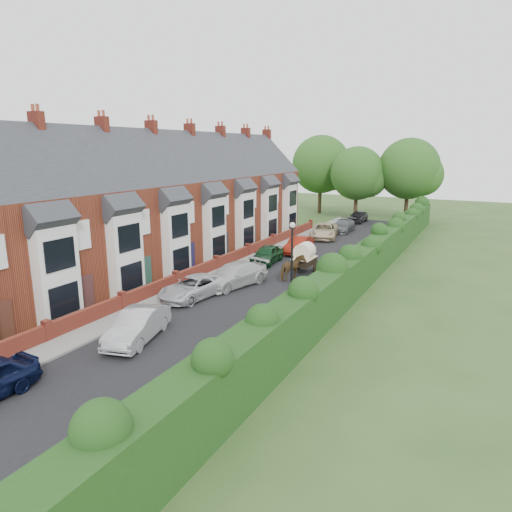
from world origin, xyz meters
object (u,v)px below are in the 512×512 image
(lamppost, at_px, (292,256))
(car_green, at_px, (267,254))
(car_silver_b, at_px, (194,287))
(car_white, at_px, (234,275))
(horse, at_px, (292,268))
(car_red, at_px, (299,245))
(car_grey, at_px, (343,226))
(car_silver_a, at_px, (138,326))
(car_beige, at_px, (324,231))
(car_black, at_px, (358,217))
(horse_cart, at_px, (304,256))

(lamppost, bearing_deg, car_green, 122.99)
(car_silver_b, relative_size, car_white, 0.92)
(car_white, relative_size, horse, 2.57)
(car_red, height_order, car_grey, car_red)
(car_grey, bearing_deg, car_green, -95.79)
(car_silver_a, distance_m, car_red, 21.03)
(car_beige, xyz_separation_m, horse, (3.16, -15.67, 0.11))
(car_red, bearing_deg, lamppost, -73.00)
(car_red, relative_size, car_grey, 0.92)
(car_black, height_order, horse_cart, horse_cart)
(horse_cart, bearing_deg, car_red, 115.89)
(lamppost, xyz_separation_m, horse, (-2.50, 6.08, -2.43))
(car_black, xyz_separation_m, horse_cart, (2.84, -25.12, 0.57))
(car_silver_b, distance_m, car_black, 33.72)
(horse, relative_size, horse_cart, 0.65)
(car_silver_b, relative_size, car_black, 1.13)
(lamppost, distance_m, car_grey, 26.76)
(car_grey, bearing_deg, car_red, -93.33)
(car_beige, relative_size, horse_cart, 1.72)
(car_white, relative_size, car_beige, 0.97)
(horse, bearing_deg, lamppost, 128.15)
(car_grey, height_order, horse_cart, horse_cart)
(car_silver_a, height_order, car_white, car_white)
(car_red, relative_size, horse, 2.12)
(car_green, bearing_deg, horse_cart, -24.19)
(car_silver_a, xyz_separation_m, car_white, (-0.38, 9.83, 0.02))
(car_beige, relative_size, horse, 2.66)
(car_beige, xyz_separation_m, car_grey, (0.66, 4.41, -0.08))
(lamppost, distance_m, car_red, 15.40)
(car_green, height_order, horse, horse)
(lamppost, distance_m, car_white, 6.71)
(lamppost, height_order, horse, lamppost)
(lamppost, height_order, car_silver_a, lamppost)
(lamppost, relative_size, car_black, 1.20)
(lamppost, xyz_separation_m, car_beige, (-5.66, 21.75, -2.54))
(lamppost, relative_size, car_beige, 0.95)
(car_silver_b, bearing_deg, lamppost, 10.37)
(horse, bearing_deg, car_black, -68.33)
(car_black, xyz_separation_m, horse, (2.84, -27.33, 0.13))
(horse_cart, bearing_deg, car_white, -119.02)
(lamppost, height_order, car_grey, lamppost)
(car_red, distance_m, car_black, 19.21)
(car_grey, bearing_deg, car_silver_b, -94.57)
(car_green, bearing_deg, car_black, 83.02)
(car_white, relative_size, car_green, 1.24)
(car_beige, bearing_deg, car_black, 74.91)
(car_green, distance_m, car_black, 23.82)
(car_green, bearing_deg, car_red, 74.60)
(car_silver_a, height_order, horse, horse)
(lamppost, height_order, horse_cart, lamppost)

